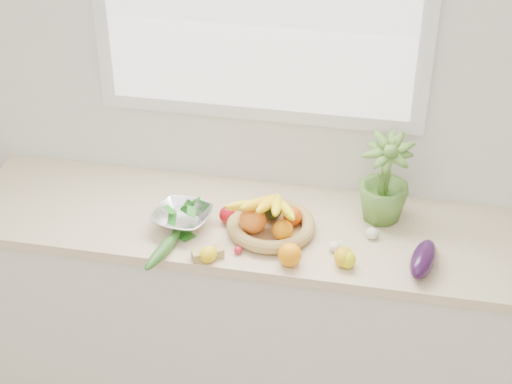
% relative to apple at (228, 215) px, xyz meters
% --- Properties ---
extents(back_wall, '(4.50, 0.02, 2.70)m').
position_rel_apple_xyz_m(back_wall, '(0.06, 0.33, 0.41)').
color(back_wall, white).
rests_on(back_wall, ground).
extents(counter_cabinet, '(2.20, 0.58, 0.86)m').
position_rel_apple_xyz_m(counter_cabinet, '(0.06, 0.03, -0.51)').
color(counter_cabinet, silver).
rests_on(counter_cabinet, ground).
extents(countertop, '(2.24, 0.62, 0.04)m').
position_rel_apple_xyz_m(countertop, '(0.06, 0.03, -0.06)').
color(countertop, beige).
rests_on(countertop, counter_cabinet).
extents(orange_loose, '(0.10, 0.10, 0.09)m').
position_rel_apple_xyz_m(orange_loose, '(0.28, -0.21, 0.01)').
color(orange_loose, orange).
rests_on(orange_loose, countertop).
extents(lemon_a, '(0.07, 0.09, 0.07)m').
position_rel_apple_xyz_m(lemon_a, '(0.47, -0.18, -0.00)').
color(lemon_a, '#E7B00C').
rests_on(lemon_a, countertop).
extents(lemon_b, '(0.08, 0.09, 0.06)m').
position_rel_apple_xyz_m(lemon_b, '(-0.01, -0.25, -0.01)').
color(lemon_b, yellow).
rests_on(lemon_b, countertop).
extents(lemon_c, '(0.10, 0.10, 0.06)m').
position_rel_apple_xyz_m(lemon_c, '(0.48, -0.18, -0.00)').
color(lemon_c, yellow).
rests_on(lemon_c, countertop).
extents(apple, '(0.08, 0.08, 0.07)m').
position_rel_apple_xyz_m(apple, '(0.00, 0.00, 0.00)').
color(apple, '#A80D15').
rests_on(apple, countertop).
extents(ginger, '(0.12, 0.10, 0.04)m').
position_rel_apple_xyz_m(ginger, '(-0.02, -0.23, -0.02)').
color(ginger, tan).
rests_on(ginger, countertop).
extents(garlic_a, '(0.06, 0.06, 0.04)m').
position_rel_apple_xyz_m(garlic_a, '(0.56, 0.01, -0.01)').
color(garlic_a, white).
rests_on(garlic_a, countertop).
extents(garlic_b, '(0.06, 0.06, 0.04)m').
position_rel_apple_xyz_m(garlic_b, '(0.78, -0.04, -0.02)').
color(garlic_b, white).
rests_on(garlic_b, countertop).
extents(garlic_c, '(0.06, 0.06, 0.04)m').
position_rel_apple_xyz_m(garlic_c, '(0.43, -0.10, -0.02)').
color(garlic_c, white).
rests_on(garlic_c, countertop).
extents(eggplant, '(0.12, 0.23, 0.09)m').
position_rel_apple_xyz_m(eggplant, '(0.75, -0.14, 0.01)').
color(eggplant, '#290D31').
rests_on(eggplant, countertop).
extents(cucumber, '(0.10, 0.26, 0.05)m').
position_rel_apple_xyz_m(cucumber, '(-0.19, -0.25, -0.01)').
color(cucumber, '#1F4E17').
rests_on(cucumber, countertop).
extents(radish, '(0.04, 0.04, 0.03)m').
position_rel_apple_xyz_m(radish, '(0.08, -0.19, -0.02)').
color(radish, red).
rests_on(radish, countertop).
extents(potted_herb, '(0.23, 0.23, 0.36)m').
position_rel_apple_xyz_m(potted_herb, '(0.58, 0.15, 0.15)').
color(potted_herb, '#4F7E2D').
rests_on(potted_herb, countertop).
extents(fruit_basket, '(0.40, 0.40, 0.18)m').
position_rel_apple_xyz_m(fruit_basket, '(0.17, -0.03, 0.02)').
color(fruit_basket, tan).
rests_on(fruit_basket, countertop).
extents(colander_with_spinach, '(0.25, 0.25, 0.12)m').
position_rel_apple_xyz_m(colander_with_spinach, '(-0.17, -0.07, 0.02)').
color(colander_with_spinach, silver).
rests_on(colander_with_spinach, countertop).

